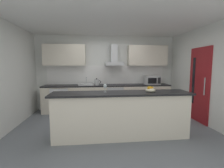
{
  "coord_description": "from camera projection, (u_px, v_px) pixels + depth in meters",
  "views": [
    {
      "loc": [
        -0.44,
        -4.07,
        1.56
      ],
      "look_at": [
        0.04,
        0.38,
        1.05
      ],
      "focal_mm": 26.06,
      "sensor_mm": 36.0,
      "label": 1
    }
  ],
  "objects": [
    {
      "name": "ground",
      "position": [
        112.0,
        126.0,
        4.24
      ],
      "size": [
        5.89,
        4.56,
        0.02
      ],
      "primitive_type": "cube",
      "color": "slate"
    },
    {
      "name": "ceiling",
      "position": [
        112.0,
        22.0,
        3.95
      ],
      "size": [
        5.89,
        4.56,
        0.02
      ],
      "primitive_type": "cube",
      "color": "white"
    },
    {
      "name": "wall_back",
      "position": [
        107.0,
        73.0,
        5.92
      ],
      "size": [
        5.89,
        0.12,
        2.6
      ],
      "primitive_type": "cube",
      "color": "silver",
      "rests_on": "ground"
    },
    {
      "name": "wall_left",
      "position": [
        7.0,
        77.0,
        3.83
      ],
      "size": [
        0.12,
        4.56,
        2.6
      ],
      "primitive_type": "cube",
      "color": "silver",
      "rests_on": "ground"
    },
    {
      "name": "wall_right",
      "position": [
        205.0,
        75.0,
        4.37
      ],
      "size": [
        0.12,
        4.56,
        2.6
      ],
      "primitive_type": "cube",
      "color": "silver",
      "rests_on": "ground"
    },
    {
      "name": "backsplash_tile",
      "position": [
        107.0,
        75.0,
        5.85
      ],
      "size": [
        4.16,
        0.02,
        0.66
      ],
      "primitive_type": "cube",
      "color": "white"
    },
    {
      "name": "counter_back",
      "position": [
        108.0,
        98.0,
        5.64
      ],
      "size": [
        4.31,
        0.6,
        0.9
      ],
      "color": "beige",
      "rests_on": "ground"
    },
    {
      "name": "counter_island",
      "position": [
        121.0,
        115.0,
        3.5
      ],
      "size": [
        2.96,
        0.64,
        0.99
      ],
      "color": "beige",
      "rests_on": "ground"
    },
    {
      "name": "upper_cabinets",
      "position": [
        107.0,
        55.0,
        5.62
      ],
      "size": [
        4.25,
        0.32,
        0.7
      ],
      "color": "beige"
    },
    {
      "name": "side_door",
      "position": [
        199.0,
        85.0,
        4.48
      ],
      "size": [
        0.08,
        0.85,
        2.05
      ],
      "color": "maroon",
      "rests_on": "ground"
    },
    {
      "name": "oven",
      "position": [
        114.0,
        97.0,
        5.63
      ],
      "size": [
        0.6,
        0.62,
        0.8
      ],
      "color": "slate",
      "rests_on": "ground"
    },
    {
      "name": "refrigerator",
      "position": [
        61.0,
        100.0,
        5.44
      ],
      "size": [
        0.58,
        0.6,
        0.85
      ],
      "color": "white",
      "rests_on": "ground"
    },
    {
      "name": "microwave",
      "position": [
        152.0,
        80.0,
        5.68
      ],
      "size": [
        0.5,
        0.38,
        0.3
      ],
      "color": "#B7BABC",
      "rests_on": "counter_back"
    },
    {
      "name": "sink",
      "position": [
        86.0,
        84.0,
        5.49
      ],
      "size": [
        0.5,
        0.4,
        0.26
      ],
      "color": "silver",
      "rests_on": "counter_back"
    },
    {
      "name": "kettle",
      "position": [
        97.0,
        82.0,
        5.47
      ],
      "size": [
        0.29,
        0.15,
        0.24
      ],
      "color": "#B7BABC",
      "rests_on": "counter_back"
    },
    {
      "name": "range_hood",
      "position": [
        114.0,
        59.0,
        5.61
      ],
      "size": [
        0.62,
        0.45,
        0.72
      ],
      "color": "#B7BABC"
    },
    {
      "name": "wine_glass",
      "position": [
        105.0,
        86.0,
        3.47
      ],
      "size": [
        0.08,
        0.08,
        0.18
      ],
      "color": "silver",
      "rests_on": "counter_island"
    },
    {
      "name": "fruit_bowl",
      "position": [
        150.0,
        90.0,
        3.51
      ],
      "size": [
        0.22,
        0.22,
        0.13
      ],
      "color": "beige",
      "rests_on": "counter_island"
    }
  ]
}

